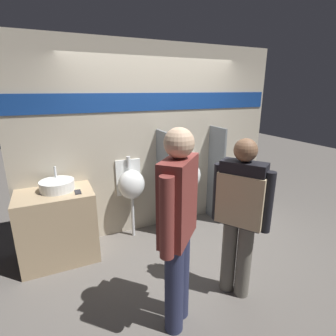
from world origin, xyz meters
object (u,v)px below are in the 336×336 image
(urinal_far, at_px, (189,176))
(toilet, at_px, (239,198))
(sink_basin, at_px, (57,185))
(cell_phone, at_px, (78,192))
(person_in_vest, at_px, (240,209))
(person_with_lanyard, at_px, (178,225))
(urinal_near_counter, at_px, (131,184))

(urinal_far, bearing_deg, toilet, -8.47)
(sink_basin, xyz_separation_m, cell_phone, (0.21, -0.18, -0.06))
(sink_basin, xyz_separation_m, person_in_vest, (1.59, -1.44, -0.00))
(cell_phone, xyz_separation_m, person_with_lanyard, (0.65, -1.35, 0.09))
(urinal_near_counter, relative_size, urinal_far, 1.00)
(person_in_vest, distance_m, person_with_lanyard, 0.73)
(sink_basin, relative_size, urinal_near_counter, 0.34)
(urinal_far, height_order, person_with_lanyard, person_with_lanyard)
(urinal_near_counter, distance_m, urinal_far, 0.92)
(sink_basin, distance_m, urinal_far, 1.88)
(urinal_far, bearing_deg, person_in_vest, -100.27)
(person_in_vest, relative_size, person_with_lanyard, 0.92)
(cell_phone, bearing_deg, urinal_near_counter, 20.23)
(cell_phone, bearing_deg, urinal_far, 9.31)
(urinal_near_counter, height_order, toilet, urinal_near_counter)
(cell_phone, xyz_separation_m, person_in_vest, (1.37, -1.26, 0.06))
(sink_basin, height_order, urinal_far, urinal_far)
(urinal_far, bearing_deg, urinal_near_counter, 180.00)
(toilet, distance_m, person_in_vest, 1.95)
(urinal_near_counter, xyz_separation_m, person_in_vest, (0.64, -1.53, 0.16))
(cell_phone, height_order, toilet, cell_phone)
(urinal_near_counter, bearing_deg, sink_basin, -174.49)
(sink_basin, bearing_deg, urinal_near_counter, 5.51)
(cell_phone, bearing_deg, toilet, 2.99)
(person_in_vest, xyz_separation_m, person_with_lanyard, (-0.72, -0.09, 0.04))
(cell_phone, relative_size, urinal_near_counter, 0.12)
(cell_phone, relative_size, person_with_lanyard, 0.08)
(person_in_vest, bearing_deg, sink_basin, 14.70)
(cell_phone, distance_m, urinal_near_counter, 0.79)
(sink_basin, bearing_deg, cell_phone, -39.86)
(person_with_lanyard, bearing_deg, person_in_vest, -38.19)
(urinal_near_counter, relative_size, person_in_vest, 0.71)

